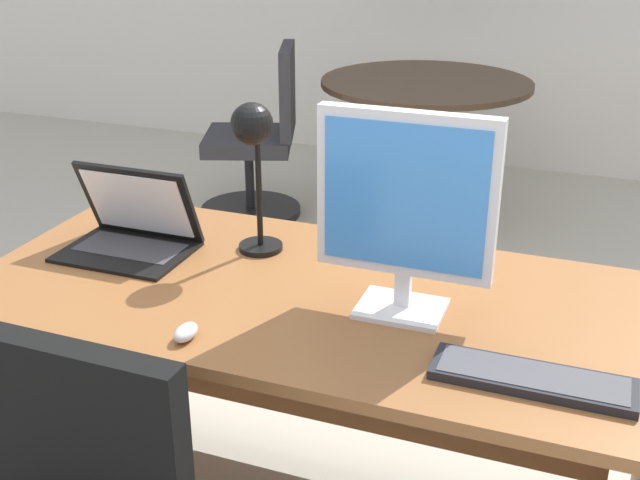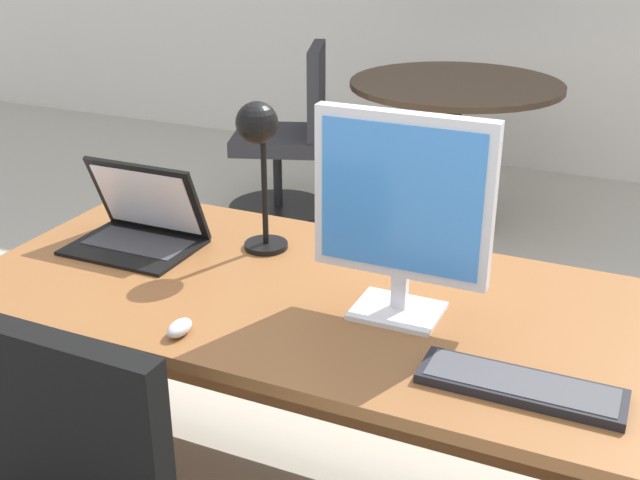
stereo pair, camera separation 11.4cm
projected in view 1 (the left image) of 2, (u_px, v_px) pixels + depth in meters
ground at (434, 299)px, 3.54m from camera, size 12.00×12.00×0.00m
desk at (322, 360)px, 2.09m from camera, size 1.72×0.81×0.76m
monitor at (406, 203)px, 1.75m from camera, size 0.41×0.16×0.48m
laptop at (133, 224)px, 2.17m from camera, size 0.34×0.26×0.23m
keyboard at (532, 379)px, 1.58m from camera, size 0.40×0.12×0.02m
mouse at (186, 332)px, 1.73m from camera, size 0.04×0.08×0.03m
desk_lamp at (253, 145)px, 2.04m from camera, size 0.12×0.14×0.42m
meeting_table at (425, 115)px, 4.24m from camera, size 1.11×1.11×0.76m
meeting_chair_near at (260, 149)px, 4.34m from camera, size 0.60×0.59×0.94m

